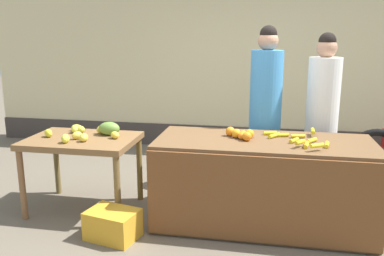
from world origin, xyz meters
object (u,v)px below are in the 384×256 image
Objects in this scene: vendor_woman_blue_shirt at (265,114)px; produce_sack at (176,163)px; vendor_woman_white_shirt at (322,118)px; produce_crate at (113,224)px.

produce_sack is at bearing 171.22° from vendor_woman_blue_shirt.
vendor_woman_blue_shirt is 0.60m from vendor_woman_white_shirt.
produce_crate is 1.39m from produce_sack.
produce_crate is at bearing -101.51° from produce_sack.
produce_crate is at bearing -146.17° from vendor_woman_white_shirt.
vendor_woman_white_shirt reaches higher than produce_sack.
vendor_woman_blue_shirt is 1.95m from produce_crate.
produce_sack is at bearing 176.96° from vendor_woman_white_shirt.
produce_crate is at bearing -137.31° from vendor_woman_blue_shirt.
vendor_woman_white_shirt is at bearing -3.04° from produce_sack.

